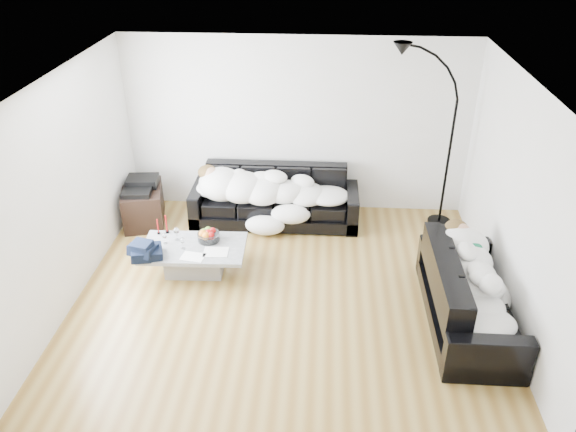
# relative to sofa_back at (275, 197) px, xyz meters

# --- Properties ---
(ground) EXTENTS (5.00, 5.00, 0.00)m
(ground) POSITION_rel_sofa_back_xyz_m (0.29, -1.74, -0.40)
(ground) COLOR olive
(ground) RESTS_ON ground
(wall_back) EXTENTS (5.00, 0.02, 2.60)m
(wall_back) POSITION_rel_sofa_back_xyz_m (0.29, 0.51, 0.90)
(wall_back) COLOR silver
(wall_back) RESTS_ON ground
(wall_left) EXTENTS (0.02, 4.50, 2.60)m
(wall_left) POSITION_rel_sofa_back_xyz_m (-2.21, -1.74, 0.90)
(wall_left) COLOR silver
(wall_left) RESTS_ON ground
(wall_right) EXTENTS (0.02, 4.50, 2.60)m
(wall_right) POSITION_rel_sofa_back_xyz_m (2.79, -1.74, 0.90)
(wall_right) COLOR silver
(wall_right) RESTS_ON ground
(ceiling) EXTENTS (5.00, 5.00, 0.00)m
(ceiling) POSITION_rel_sofa_back_xyz_m (0.29, -1.74, 2.20)
(ceiling) COLOR white
(ceiling) RESTS_ON ground
(sofa_back) EXTENTS (2.42, 0.84, 0.79)m
(sofa_back) POSITION_rel_sofa_back_xyz_m (0.00, 0.00, 0.00)
(sofa_back) COLOR black
(sofa_back) RESTS_ON ground
(sofa_right) EXTENTS (0.85, 1.99, 0.80)m
(sofa_right) POSITION_rel_sofa_back_xyz_m (2.35, -2.13, 0.01)
(sofa_right) COLOR black
(sofa_right) RESTS_ON ground
(sleeper_back) EXTENTS (2.05, 0.71, 0.41)m
(sleeper_back) POSITION_rel_sofa_back_xyz_m (0.00, -0.05, 0.23)
(sleeper_back) COLOR white
(sleeper_back) RESTS_ON sofa_back
(sleeper_right) EXTENTS (0.72, 1.70, 0.42)m
(sleeper_right) POSITION_rel_sofa_back_xyz_m (2.35, -2.13, 0.23)
(sleeper_right) COLOR white
(sleeper_right) RESTS_ON sofa_right
(teal_cushion) EXTENTS (0.42, 0.38, 0.20)m
(teal_cushion) POSITION_rel_sofa_back_xyz_m (2.29, -1.51, 0.32)
(teal_cushion) COLOR #0E633C
(teal_cushion) RESTS_ON sofa_right
(coffee_table) EXTENTS (1.32, 0.80, 0.38)m
(coffee_table) POSITION_rel_sofa_back_xyz_m (-0.90, -1.38, -0.21)
(coffee_table) COLOR #939699
(coffee_table) RESTS_ON ground
(fruit_bowl) EXTENTS (0.31, 0.31, 0.17)m
(fruit_bowl) POSITION_rel_sofa_back_xyz_m (-0.74, -1.22, 0.07)
(fruit_bowl) COLOR white
(fruit_bowl) RESTS_ON coffee_table
(wine_glass_a) EXTENTS (0.08, 0.08, 0.17)m
(wine_glass_a) POSITION_rel_sofa_back_xyz_m (-1.15, -1.23, 0.07)
(wine_glass_a) COLOR white
(wine_glass_a) RESTS_ON coffee_table
(wine_glass_b) EXTENTS (0.08, 0.08, 0.15)m
(wine_glass_b) POSITION_rel_sofa_back_xyz_m (-1.27, -1.33, 0.06)
(wine_glass_b) COLOR white
(wine_glass_b) RESTS_ON coffee_table
(wine_glass_c) EXTENTS (0.08, 0.08, 0.16)m
(wine_glass_c) POSITION_rel_sofa_back_xyz_m (-1.02, -1.44, 0.06)
(wine_glass_c) COLOR white
(wine_glass_c) RESTS_ON coffee_table
(candle_left) EXTENTS (0.04, 0.04, 0.21)m
(candle_left) POSITION_rel_sofa_back_xyz_m (-1.42, -1.11, 0.09)
(candle_left) COLOR maroon
(candle_left) RESTS_ON coffee_table
(candle_right) EXTENTS (0.06, 0.06, 0.25)m
(candle_right) POSITION_rel_sofa_back_xyz_m (-1.32, -1.07, 0.11)
(candle_right) COLOR maroon
(candle_right) RESTS_ON coffee_table
(newspaper_a) EXTENTS (0.31, 0.25, 0.01)m
(newspaper_a) POSITION_rel_sofa_back_xyz_m (-0.60, -1.49, -0.01)
(newspaper_a) COLOR silver
(newspaper_a) RESTS_ON coffee_table
(newspaper_b) EXTENTS (0.31, 0.24, 0.01)m
(newspaper_b) POSITION_rel_sofa_back_xyz_m (-0.86, -1.61, -0.01)
(newspaper_b) COLOR silver
(newspaper_b) RESTS_ON coffee_table
(navy_jacket) EXTENTS (0.41, 0.35, 0.20)m
(navy_jacket) POSITION_rel_sofa_back_xyz_m (-1.45, -1.64, 0.16)
(navy_jacket) COLOR black
(navy_jacket) RESTS_ON coffee_table
(shoes) EXTENTS (0.48, 0.39, 0.10)m
(shoes) POSITION_rel_sofa_back_xyz_m (2.17, -2.23, -0.35)
(shoes) COLOR #472311
(shoes) RESTS_ON ground
(av_cabinet) EXTENTS (0.73, 0.91, 0.55)m
(av_cabinet) POSITION_rel_sofa_back_xyz_m (-1.92, -0.17, -0.12)
(av_cabinet) COLOR black
(av_cabinet) RESTS_ON ground
(stereo) EXTENTS (0.47, 0.38, 0.13)m
(stereo) POSITION_rel_sofa_back_xyz_m (-1.92, -0.17, 0.22)
(stereo) COLOR black
(stereo) RESTS_ON av_cabinet
(floor_lamp) EXTENTS (0.89, 0.56, 2.29)m
(floor_lamp) POSITION_rel_sofa_back_xyz_m (2.43, 0.12, 0.75)
(floor_lamp) COLOR black
(floor_lamp) RESTS_ON ground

